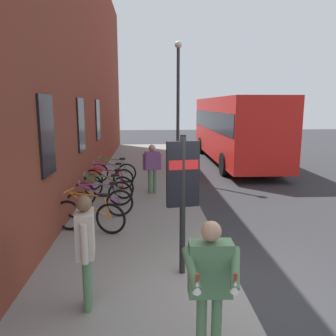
{
  "coord_description": "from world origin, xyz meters",
  "views": [
    {
      "loc": [
        -4.79,
        1.48,
        3.0
      ],
      "look_at": [
        2.62,
        1.03,
        1.6
      ],
      "focal_mm": 35.93,
      "sensor_mm": 36.0,
      "label": 1
    }
  ],
  "objects": [
    {
      "name": "ground",
      "position": [
        6.0,
        -1.0,
        0.0
      ],
      "size": [
        60.0,
        60.0,
        0.0
      ],
      "primitive_type": "plane",
      "color": "#2D2D30"
    },
    {
      "name": "pedestrian_by_facade",
      "position": [
        -0.34,
        2.36,
        1.14
      ],
      "size": [
        0.63,
        0.3,
        1.67
      ],
      "color": "#4C724C",
      "rests_on": "sidewalk_pavement"
    },
    {
      "name": "street_lamp",
      "position": [
        8.29,
        0.3,
        3.21
      ],
      "size": [
        0.28,
        0.28,
        5.22
      ],
      "color": "#333338",
      "rests_on": "sidewalk_pavement"
    },
    {
      "name": "bicycle_by_door",
      "position": [
        6.56,
        2.85,
        0.51
      ],
      "size": [
        0.48,
        1.77,
        0.97
      ],
      "color": "black",
      "rests_on": "sidewalk_pavement"
    },
    {
      "name": "city_bus",
      "position": [
        12.51,
        -3.0,
        1.92
      ],
      "size": [
        10.53,
        2.73,
        3.35
      ],
      "color": "red",
      "rests_on": "ground"
    },
    {
      "name": "sidewalk_pavement",
      "position": [
        8.0,
        1.75,
        0.06
      ],
      "size": [
        24.0,
        3.5,
        0.12
      ],
      "primitive_type": "cube",
      "color": "gray",
      "rests_on": "ground"
    },
    {
      "name": "bicycle_leaning_wall",
      "position": [
        2.63,
        2.83,
        0.51
      ],
      "size": [
        0.64,
        1.72,
        0.97
      ],
      "color": "black",
      "rests_on": "sidewalk_pavement"
    },
    {
      "name": "pedestrian_crossing_street",
      "position": [
        5.99,
        1.34,
        1.11
      ],
      "size": [
        0.3,
        0.61,
        1.62
      ],
      "color": "#4C724C",
      "rests_on": "sidewalk_pavement"
    },
    {
      "name": "bicycle_under_window",
      "position": [
        5.53,
        2.74,
        0.51
      ],
      "size": [
        0.71,
        1.69,
        0.97
      ],
      "color": "black",
      "rests_on": "sidewalk_pavement"
    },
    {
      "name": "transit_info_sign",
      "position": [
        0.6,
        0.91,
        1.72
      ],
      "size": [
        0.17,
        0.56,
        2.4
      ],
      "color": "black",
      "rests_on": "sidewalk_pavement"
    },
    {
      "name": "bicycle_mid_rack",
      "position": [
        3.62,
        2.74,
        0.51
      ],
      "size": [
        0.48,
        1.76,
        0.97
      ],
      "color": "black",
      "rests_on": "sidewalk_pavement"
    },
    {
      "name": "bicycle_far_end",
      "position": [
        4.63,
        2.8,
        0.51
      ],
      "size": [
        0.48,
        1.77,
        0.97
      ],
      "color": "black",
      "rests_on": "sidewalk_pavement"
    },
    {
      "name": "bicycle_end_of_row",
      "position": [
        7.69,
        2.79,
        0.51
      ],
      "size": [
        0.48,
        1.77,
        0.97
      ],
      "color": "black",
      "rests_on": "sidewalk_pavement"
    },
    {
      "name": "tourist_with_hotdogs",
      "position": [
        -1.45,
        0.82,
        1.15
      ],
      "size": [
        0.57,
        0.64,
        1.66
      ],
      "color": "#4C724C",
      "rests_on": "sidewalk_pavement"
    },
    {
      "name": "station_facade",
      "position": [
        8.99,
        3.8,
        4.51
      ],
      "size": [
        22.0,
        0.65,
        9.04
      ],
      "color": "brown",
      "rests_on": "ground"
    }
  ]
}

